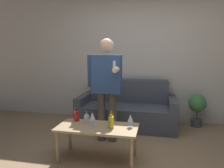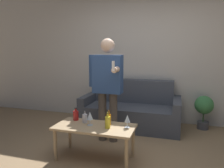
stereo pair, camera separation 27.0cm
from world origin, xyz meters
name	(u,v)px [view 1 (the left image)]	position (x,y,z in m)	size (l,w,h in m)	color
wall_back	(140,55)	(0.00, 2.05, 1.35)	(8.00, 0.06, 2.70)	silver
couch	(127,110)	(-0.20, 1.61, 0.31)	(1.82, 0.86, 0.87)	#474C56
coffee_table	(97,130)	(-0.39, 0.17, 0.40)	(1.05, 0.50, 0.46)	tan
bottle_orange	(86,119)	(-0.56, 0.26, 0.52)	(0.07, 0.07, 0.16)	silver
bottle_green	(111,122)	(-0.20, 0.14, 0.54)	(0.07, 0.07, 0.21)	yellow
bottle_dark	(111,119)	(-0.22, 0.27, 0.54)	(0.06, 0.06, 0.20)	orange
bottle_yellow	(77,116)	(-0.73, 0.33, 0.53)	(0.08, 0.08, 0.18)	#B21E1E
wine_glass_near	(130,119)	(0.04, 0.24, 0.57)	(0.07, 0.07, 0.17)	silver
wine_glass_far	(92,117)	(-0.45, 0.18, 0.58)	(0.08, 0.08, 0.18)	silver
person_standing_front	(106,83)	(-0.41, 0.79, 0.94)	(0.53, 0.43, 1.62)	brown
potted_plant	(197,106)	(1.12, 1.81, 0.40)	(0.33, 0.33, 0.62)	#4C4C51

